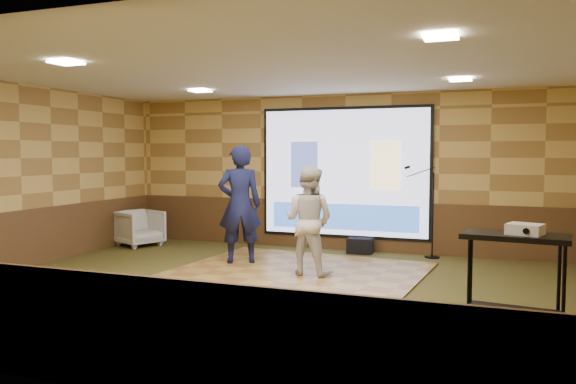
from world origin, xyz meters
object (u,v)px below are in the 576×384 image
(banquet_chair, at_px, (140,228))
(duffel_bag, at_px, (360,246))
(player_left, at_px, (240,204))
(av_table, at_px, (515,263))
(dance_floor, at_px, (302,270))
(mic_stand, at_px, (429,230))
(player_right, at_px, (309,220))
(projector_screen, at_px, (344,174))
(projector, at_px, (525,229))

(banquet_chair, height_order, duffel_bag, banquet_chair)
(player_left, relative_size, av_table, 1.85)
(dance_floor, height_order, mic_stand, mic_stand)
(player_right, bearing_deg, dance_floor, -45.95)
(mic_stand, distance_m, banquet_chair, 5.68)
(projector_screen, bearing_deg, banquet_chair, -166.69)
(av_table, distance_m, duffel_bag, 4.94)
(dance_floor, xyz_separation_m, banquet_chair, (-3.85, 1.15, 0.35))
(dance_floor, xyz_separation_m, mic_stand, (1.78, 1.87, 0.48))
(projector, bearing_deg, projector_screen, 142.47)
(projector_screen, distance_m, mic_stand, 1.92)
(player_left, relative_size, banquet_chair, 2.50)
(dance_floor, relative_size, duffel_bag, 8.13)
(projector, bearing_deg, banquet_chair, 171.83)
(av_table, bearing_deg, banquet_chair, 153.18)
(player_left, bearing_deg, av_table, 121.37)
(dance_floor, bearing_deg, player_right, -54.39)
(projector, bearing_deg, player_right, 163.25)
(banquet_chair, bearing_deg, mic_stand, -59.26)
(av_table, relative_size, projector, 3.32)
(player_right, distance_m, banquet_chair, 4.35)
(projector, relative_size, banquet_chair, 0.41)
(projector_screen, bearing_deg, av_table, -56.68)
(player_left, xyz_separation_m, player_right, (1.37, -0.45, -0.17))
(player_right, distance_m, projector, 3.61)
(projector_screen, distance_m, projector, 5.41)
(projector, relative_size, duffel_bag, 0.70)
(player_left, bearing_deg, projector, 121.50)
(banquet_chair, xyz_separation_m, duffel_bag, (4.39, 0.69, -0.22))
(duffel_bag, bearing_deg, banquet_chair, -171.11)
(dance_floor, relative_size, av_table, 3.52)
(projector, bearing_deg, player_left, 168.12)
(banquet_chair, bearing_deg, player_left, -86.91)
(projector_screen, bearing_deg, duffel_bag, -33.94)
(dance_floor, xyz_separation_m, av_table, (3.07, -2.35, 0.76))
(projector, bearing_deg, av_table, 175.17)
(projector, xyz_separation_m, banquet_chair, (-7.01, 3.54, -0.76))
(projector_screen, xyz_separation_m, duffel_bag, (0.39, -0.26, -1.33))
(player_left, height_order, player_right, player_left)
(player_left, distance_m, av_table, 4.91)
(banquet_chair, bearing_deg, dance_floor, -83.18)
(mic_stand, height_order, duffel_bag, mic_stand)
(mic_stand, bearing_deg, banquet_chair, 165.84)
(dance_floor, height_order, banquet_chair, banquet_chair)
(dance_floor, distance_m, player_left, 1.53)
(duffel_bag, bearing_deg, dance_floor, -106.16)
(mic_stand, height_order, banquet_chair, mic_stand)
(dance_floor, relative_size, projector, 11.68)
(dance_floor, height_order, projector, projector)
(dance_floor, xyz_separation_m, player_left, (-1.15, 0.15, 1.00))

